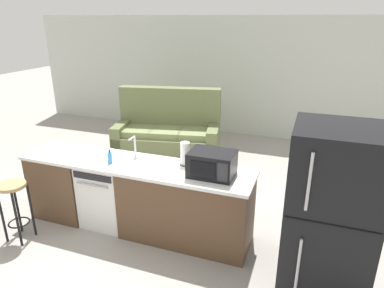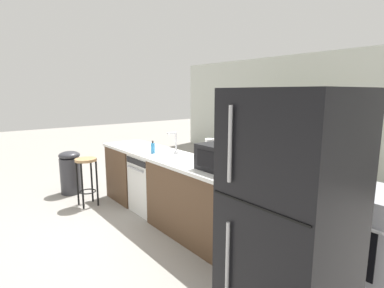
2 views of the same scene
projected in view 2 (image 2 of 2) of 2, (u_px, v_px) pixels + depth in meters
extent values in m
plane|color=gray|center=(165.00, 215.00, 4.26)|extent=(24.00, 24.00, 0.00)
cube|color=beige|center=(336.00, 113.00, 6.38)|extent=(10.00, 0.06, 2.60)
cube|color=brown|center=(133.00, 173.00, 4.90)|extent=(0.75, 0.62, 0.86)
cube|color=brown|center=(202.00, 203.00, 3.55)|extent=(1.55, 0.62, 0.86)
cube|color=white|center=(170.00, 157.00, 3.99)|extent=(2.94, 0.66, 0.04)
cube|color=black|center=(170.00, 216.00, 4.14)|extent=(2.86, 0.56, 0.08)
cube|color=white|center=(155.00, 183.00, 4.38)|extent=(0.58, 0.58, 0.84)
cube|color=black|center=(136.00, 162.00, 4.14)|extent=(0.52, 0.01, 0.08)
cylinder|color=#B2B2B7|center=(135.00, 169.00, 4.14)|extent=(0.44, 0.02, 0.02)
cube|color=#A8AAB2|center=(357.00, 238.00, 2.71)|extent=(0.76, 0.64, 0.85)
cube|color=black|center=(341.00, 245.00, 2.50)|extent=(0.53, 0.01, 0.43)
cylinder|color=silver|center=(342.00, 220.00, 2.45)|extent=(0.61, 0.03, 0.03)
cube|color=#A8AAB2|center=(362.00, 191.00, 2.63)|extent=(0.76, 0.64, 0.05)
torus|color=black|center=(336.00, 187.00, 2.68)|extent=(0.16, 0.16, 0.01)
torus|color=black|center=(378.00, 197.00, 2.42)|extent=(0.16, 0.16, 0.01)
torus|color=black|center=(349.00, 182.00, 2.84)|extent=(0.16, 0.16, 0.01)
cube|color=black|center=(290.00, 224.00, 1.96)|extent=(0.72, 0.70, 1.76)
cylinder|color=#B2B2B7|center=(230.00, 144.00, 1.79)|extent=(0.02, 0.02, 0.47)
cylinder|color=#B2B2B7|center=(227.00, 278.00, 1.94)|extent=(0.02, 0.02, 0.76)
cube|color=black|center=(256.00, 206.00, 1.70)|extent=(0.68, 0.01, 0.01)
cube|color=black|center=(222.00, 158.00, 3.20)|extent=(0.50, 0.36, 0.28)
cube|color=black|center=(206.00, 159.00, 3.12)|extent=(0.27, 0.01, 0.18)
cube|color=#2D2D33|center=(220.00, 163.00, 2.96)|extent=(0.11, 0.01, 0.21)
cylinder|color=silver|center=(176.00, 153.00, 4.10)|extent=(0.07, 0.07, 0.03)
cylinder|color=silver|center=(176.00, 142.00, 4.08)|extent=(0.02, 0.02, 0.26)
cylinder|color=silver|center=(172.00, 133.00, 4.01)|extent=(0.02, 0.14, 0.02)
cylinder|color=#4C4C51|center=(209.00, 161.00, 3.63)|extent=(0.14, 0.14, 0.01)
cylinder|color=white|center=(210.00, 150.00, 3.60)|extent=(0.11, 0.11, 0.27)
cylinder|color=#338CCC|center=(153.00, 148.00, 4.11)|extent=(0.06, 0.06, 0.14)
cylinder|color=black|center=(153.00, 142.00, 4.10)|extent=(0.02, 0.02, 0.04)
sphere|color=#B2B2B7|center=(350.00, 172.00, 2.82)|extent=(0.17, 0.17, 0.17)
sphere|color=black|center=(351.00, 163.00, 2.80)|extent=(0.03, 0.03, 0.03)
cone|color=#B2B2B7|center=(360.00, 173.00, 2.76)|extent=(0.08, 0.04, 0.06)
cylinder|color=tan|center=(86.00, 160.00, 4.53)|extent=(0.32, 0.32, 0.04)
cylinder|color=black|center=(77.00, 183.00, 4.61)|extent=(0.03, 0.03, 0.70)
cylinder|color=black|center=(82.00, 187.00, 4.44)|extent=(0.03, 0.03, 0.70)
cylinder|color=black|center=(92.00, 180.00, 4.75)|extent=(0.03, 0.03, 0.70)
cylinder|color=black|center=(97.00, 184.00, 4.57)|extent=(0.03, 0.03, 0.70)
torus|color=black|center=(88.00, 191.00, 4.61)|extent=(0.25, 0.25, 0.02)
cylinder|color=#333338|center=(71.00, 176.00, 5.16)|extent=(0.34, 0.34, 0.62)
ellipsoid|color=#333338|center=(69.00, 155.00, 5.10)|extent=(0.35, 0.35, 0.14)
cube|color=#667047|center=(251.00, 168.00, 6.09)|extent=(2.14, 1.29, 0.42)
cube|color=#667047|center=(259.00, 145.00, 6.27)|extent=(2.01, 0.64, 1.27)
cube|color=#667047|center=(215.00, 157.00, 6.64)|extent=(0.38, 0.92, 0.62)
cube|color=#667047|center=(294.00, 170.00, 5.51)|extent=(0.38, 0.92, 0.62)
cube|color=#7D8959|center=(227.00, 152.00, 6.36)|extent=(0.68, 0.73, 0.12)
cube|color=#7D8959|center=(250.00, 155.00, 6.01)|extent=(0.68, 0.73, 0.12)
cube|color=#7D8959|center=(276.00, 159.00, 5.66)|extent=(0.68, 0.73, 0.12)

